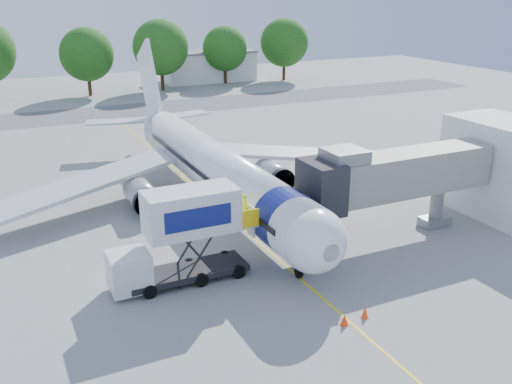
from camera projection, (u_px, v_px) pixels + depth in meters
name	position (u px, v px, depth m)	size (l,w,h in m)	color
ground	(234.00, 221.00, 41.42)	(160.00, 160.00, 0.00)	gray
guidance_line	(234.00, 221.00, 41.41)	(0.15, 70.00, 0.01)	yellow
taxiway_strip	(110.00, 113.00, 77.04)	(120.00, 10.00, 0.01)	#59595B
aircraft	(212.00, 167.00, 43.91)	(34.17, 37.73, 11.35)	white
jet_bridge	(388.00, 176.00, 37.25)	(13.90, 3.20, 6.60)	gray
terminal_stub	(502.00, 168.00, 41.81)	(5.00, 8.00, 7.00)	silver
catering_hiloader	(181.00, 238.00, 31.99)	(8.50, 2.44, 5.50)	black
ground_tug	(404.00, 348.00, 25.70)	(3.64, 2.55, 1.32)	silver
safety_cone_a	(365.00, 313.00, 29.20)	(0.38, 0.38, 0.60)	#FC400D
safety_cone_b	(344.00, 320.00, 28.55)	(0.39, 0.39, 0.63)	#FC400D
outbuilding_right	(208.00, 66.00, 102.05)	(16.40, 7.40, 5.30)	silver
tree_d	(87.00, 54.00, 86.95)	(8.15, 8.15, 10.39)	#382314
tree_e	(161.00, 47.00, 91.38)	(8.90, 8.90, 11.34)	#382314
tree_f	(225.00, 49.00, 98.57)	(7.70, 7.70, 9.82)	#382314
tree_g	(284.00, 43.00, 101.95)	(8.55, 8.55, 10.90)	#382314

